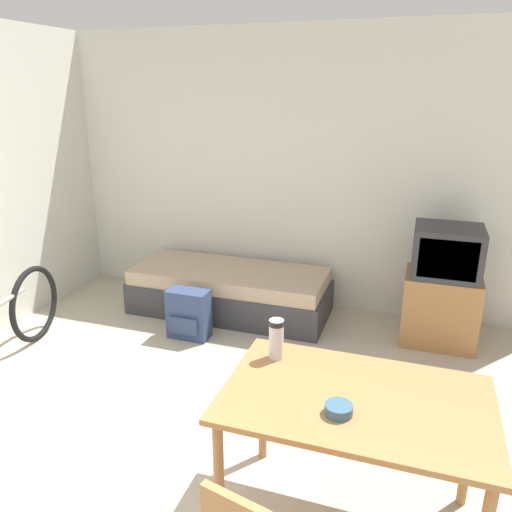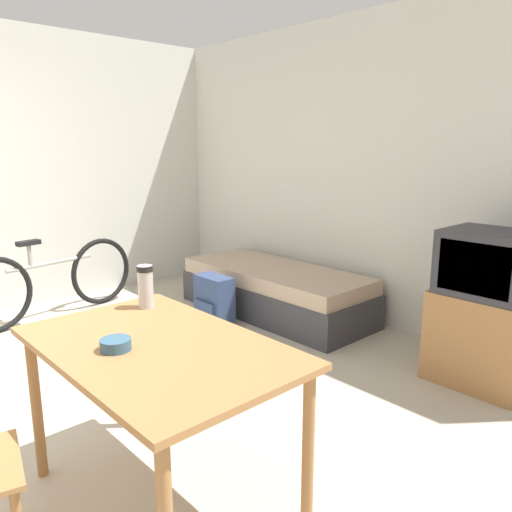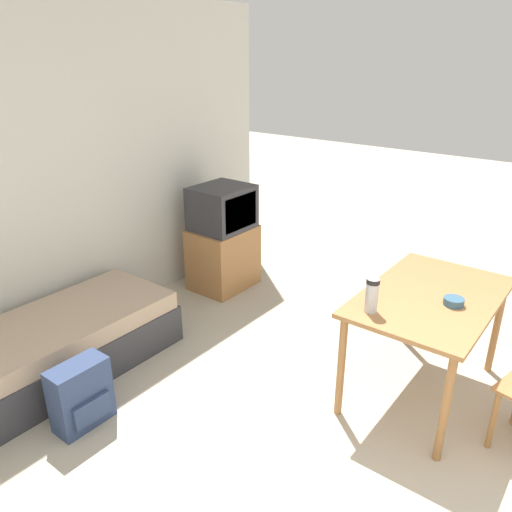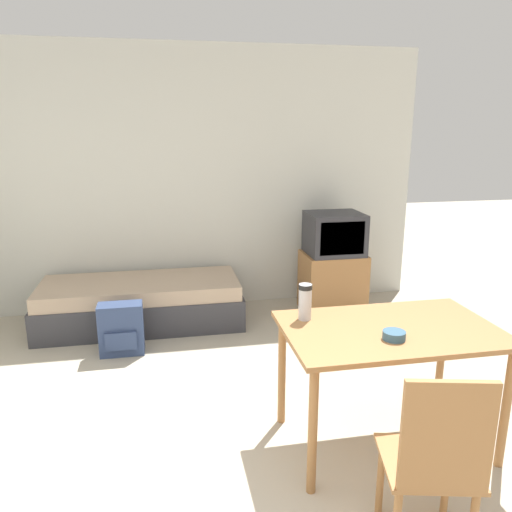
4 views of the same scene
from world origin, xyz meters
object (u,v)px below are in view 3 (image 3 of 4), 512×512
object	(u,v)px
thermos_flask	(372,293)
backpack	(81,395)
daybed	(48,351)
dining_table	(430,307)
mate_bowl	(454,301)
tv	(223,239)

from	to	relation	value
thermos_flask	backpack	size ratio (longest dim) A/B	0.49
daybed	dining_table	bearing A→B (deg)	-55.65
daybed	mate_bowl	world-z (taller)	mate_bowl
thermos_flask	backpack	bearing A→B (deg)	131.42
daybed	dining_table	xyz separation A→B (m)	(1.52, -2.22, 0.45)
daybed	dining_table	size ratio (longest dim) A/B	1.55
tv	thermos_flask	xyz separation A→B (m)	(-0.90, -2.01, 0.38)
tv	mate_bowl	xyz separation A→B (m)	(-0.50, -2.39, 0.28)
dining_table	backpack	size ratio (longest dim) A/B	2.78
dining_table	thermos_flask	bearing A→B (deg)	154.26
thermos_flask	mate_bowl	distance (m)	0.56
dining_table	mate_bowl	bearing A→B (deg)	-109.51
tv	thermos_flask	distance (m)	2.23
backpack	thermos_flask	bearing A→B (deg)	-48.58
tv	dining_table	size ratio (longest dim) A/B	0.84
dining_table	backpack	distance (m)	2.35
tv	dining_table	bearing A→B (deg)	-101.34
daybed	mate_bowl	bearing A→B (deg)	-58.44
dining_table	backpack	world-z (taller)	dining_table
dining_table	backpack	xyz separation A→B (m)	(-1.67, 1.59, -0.45)
daybed	backpack	distance (m)	0.65
thermos_flask	mate_bowl	size ratio (longest dim) A/B	1.76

